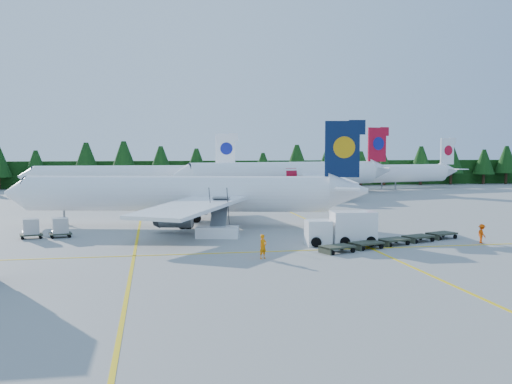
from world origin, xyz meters
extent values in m
plane|color=gray|center=(0.00, 0.00, 0.00)|extent=(320.00, 320.00, 0.00)
cube|color=yellow|center=(-14.00, 20.00, 0.01)|extent=(0.25, 120.00, 0.01)
cube|color=yellow|center=(6.00, 20.00, 0.01)|extent=(0.25, 120.00, 0.01)
cube|color=yellow|center=(0.00, -6.00, 0.01)|extent=(80.00, 0.25, 0.01)
cube|color=black|center=(0.00, 82.00, 3.00)|extent=(220.00, 4.00, 6.00)
cylinder|color=white|center=(-9.89, 12.11, 3.59)|extent=(33.92, 11.53, 3.99)
cone|color=white|center=(-27.76, 16.25, 3.59)|extent=(3.62, 4.51, 3.99)
cube|color=#08183A|center=(8.08, 7.95, 8.57)|extent=(3.77, 1.19, 6.18)
cube|color=white|center=(-5.06, 19.69, 2.99)|extent=(7.25, 15.41, 1.13)
cylinder|color=slate|center=(-7.61, 17.52, 1.59)|extent=(3.77, 2.80, 2.09)
cube|color=white|center=(-8.88, 3.18, 2.99)|extent=(12.83, 15.89, 1.13)
cylinder|color=slate|center=(-10.22, 6.25, 1.59)|extent=(3.77, 2.80, 2.09)
cylinder|color=slate|center=(-22.43, 15.01, 0.85)|extent=(0.24, 0.24, 1.69)
cylinder|color=white|center=(12.37, 52.96, 4.02)|extent=(37.92, 13.26, 4.46)
cone|color=white|center=(-7.58, 48.13, 4.02)|extent=(4.09, 5.07, 4.46)
cube|color=red|center=(32.43, 57.82, 9.60)|extent=(4.21, 1.38, 6.92)
cube|color=white|center=(13.39, 62.97, 3.35)|extent=(14.47, 17.76, 1.27)
cylinder|color=slate|center=(11.93, 59.51, 1.79)|extent=(4.24, 3.17, 2.34)
cube|color=white|center=(17.86, 44.53, 3.35)|extent=(7.96, 17.20, 1.27)
cylinder|color=slate|center=(14.98, 46.93, 1.79)|extent=(4.24, 3.17, 2.34)
cylinder|color=slate|center=(-1.64, 49.57, 0.95)|extent=(0.27, 0.27, 1.90)
cylinder|color=white|center=(-17.11, 57.88, 3.59)|extent=(33.99, 4.64, 3.99)
cone|color=white|center=(-35.47, 58.23, 3.59)|extent=(2.87, 4.04, 3.99)
cube|color=white|center=(1.34, 57.53, 8.58)|extent=(3.80, 0.42, 6.19)
cylinder|color=slate|center=(-30.00, 58.13, 0.80)|extent=(0.24, 0.24, 1.60)
cylinder|color=white|center=(35.84, 63.57, 3.44)|extent=(32.55, 10.59, 3.82)
cone|color=white|center=(18.66, 59.86, 3.44)|extent=(3.42, 4.30, 3.82)
cube|color=white|center=(53.11, 67.30, 8.22)|extent=(3.62, 1.09, 5.92)
cylinder|color=slate|center=(23.78, 60.96, 0.76)|extent=(0.23, 0.23, 1.53)
cube|color=white|center=(-6.35, 2.40, 0.54)|extent=(4.46, 2.96, 1.07)
cube|color=slate|center=(-5.94, 4.31, 2.24)|extent=(2.34, 4.13, 2.89)
cube|color=slate|center=(-5.53, 6.21, 3.56)|extent=(1.96, 1.51, 0.12)
cube|color=white|center=(2.00, -3.57, 1.12)|extent=(2.27, 2.27, 2.24)
cube|color=black|center=(2.00, -3.57, 1.65)|extent=(1.94, 2.14, 0.96)
cube|color=white|center=(5.20, -3.78, 1.60)|extent=(3.99, 2.60, 2.77)
cube|color=#373C2C|center=(2.51, -7.42, 0.50)|extent=(3.09, 2.49, 0.16)
cube|color=#373C2C|center=(5.57, -6.06, 0.50)|extent=(3.09, 2.49, 0.16)
cube|color=#373C2C|center=(8.63, -4.70, 0.50)|extent=(3.09, 2.49, 0.16)
cube|color=#373C2C|center=(11.70, -3.34, 0.50)|extent=(3.09, 2.49, 0.16)
cube|color=#373C2C|center=(14.76, -1.98, 0.50)|extent=(3.09, 2.49, 0.16)
cube|color=#373C2C|center=(-24.02, 5.07, 0.37)|extent=(2.38, 2.03, 0.13)
cube|color=#AEB0B3|center=(-24.02, 5.07, 1.17)|extent=(1.74, 1.71, 1.45)
cube|color=#373C2C|center=(-21.36, 5.24, 0.37)|extent=(2.38, 2.03, 0.13)
cube|color=#AEB0B3|center=(-21.36, 5.24, 1.17)|extent=(1.74, 1.71, 1.45)
imported|color=orange|center=(-4.04, -8.94, 0.96)|extent=(0.83, 0.77, 1.91)
imported|color=#FF3205|center=(4.59, 2.45, 0.80)|extent=(0.98, 0.92, 1.60)
imported|color=#FF4D05|center=(16.97, -5.19, 0.88)|extent=(0.55, 0.76, 1.75)
camera|label=1|loc=(-12.37, -52.12, 8.45)|focal=40.00mm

